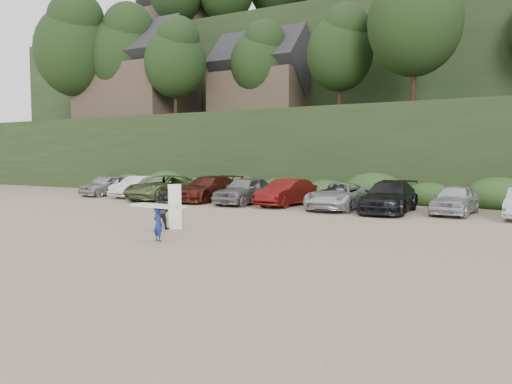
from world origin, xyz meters
The scene contains 5 objects.
ground centered at (0.00, 0.00, 0.00)m, with size 120.00×120.00×0.00m, color tan.
hillside_backdrop centered at (-0.26, 35.93, 11.22)m, with size 90.00×41.50×28.00m.
parked_cars centered at (0.31, 10.02, 0.75)m, with size 36.67×6.19×1.62m.
child_surfer centered at (-1.33, -2.43, 0.82)m, with size 2.05×0.73×1.21m.
adult_surfer centered at (-2.97, -0.25, 0.75)m, with size 1.23×0.73×1.74m.
Camera 1 is at (9.48, -14.93, 2.80)m, focal length 35.00 mm.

